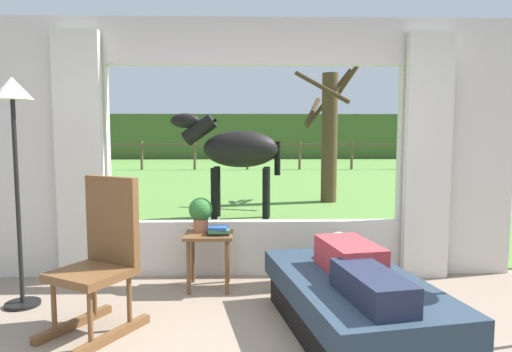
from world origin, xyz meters
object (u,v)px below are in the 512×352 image
Objects in this scene: rocking_chair at (102,256)px; recliner_sofa at (353,305)px; reclining_person at (356,265)px; side_table at (209,243)px; book_stack at (219,231)px; potted_plant at (201,212)px; pasture_tree at (329,132)px; floor_lamp_left at (14,122)px; horse at (236,150)px.

recliner_sofa is at bearing 25.07° from rocking_chair.
rocking_chair reaches higher than reclining_person.
side_table is 0.17m from book_stack.
rocking_chair is 1.13m from potted_plant.
potted_plant is at bearing 144.19° from book_stack.
rocking_chair is 0.38× the size of pasture_tree.
pasture_tree is (0.95, 6.15, 1.23)m from recliner_sofa.
side_table is 0.29m from potted_plant.
rocking_chair is 1.13m from book_stack.
potted_plant is (0.63, 0.92, 0.16)m from rocking_chair.
floor_lamp_left is (-2.63, 0.61, 1.30)m from recliner_sofa.
reclining_person is 0.76× the size of floor_lamp_left.
horse reaches higher than rocking_chair.
rocking_chair is at bearing 163.08° from reclining_person.
pasture_tree is at bearing 95.19° from rocking_chair.
side_table is at bearing -36.87° from potted_plant.
side_table is at bearing 125.54° from reclining_person.
potted_plant is at bearing 85.40° from rocking_chair.
horse is at bearing 91.40° from recliner_sofa.
recliner_sofa is at bearing -42.58° from side_table.
reclining_person is at bearing -98.71° from pasture_tree.
potted_plant is (-0.08, 0.06, 0.28)m from side_table.
pasture_tree is (2.13, 5.08, 0.74)m from potted_plant.
book_stack is 5.63m from pasture_tree.
floor_lamp_left is (-1.53, -0.40, 1.10)m from side_table.
floor_lamp_left reaches higher than potted_plant.
horse is at bearing 85.39° from potted_plant.
horse is (-0.92, 4.35, 0.94)m from recliner_sofa.
reclining_person is 1.53m from side_table.
horse is 2.61m from pasture_tree.
side_table is 3.42m from horse.
recliner_sofa is 1.67m from potted_plant.
floor_lamp_left reaches higher than reclining_person.
floor_lamp_left reaches higher than side_table.
reclining_person is 1.64m from potted_plant.
horse is at bearing 88.49° from book_stack.
rocking_chair is 1.35m from floor_lamp_left.
book_stack is 0.07× the size of pasture_tree.
potted_plant is 0.11× the size of pasture_tree.
horse is (0.09, 3.40, 0.60)m from book_stack.
horse is (-0.92, 4.40, 0.63)m from reclining_person.
book_stack is at bearing 124.81° from reclining_person.
horse is at bearing 91.27° from reclining_person.
floor_lamp_left is 4.13m from horse.
reclining_person is at bearing -44.67° from book_stack.
floor_lamp_left is at bearing 155.33° from reclining_person.
rocking_chair is at bearing -135.48° from book_stack.
recliner_sofa is 0.31m from reclining_person.
reclining_person is at bearing -100.52° from recliner_sofa.
rocking_chair is 1.12m from side_table.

